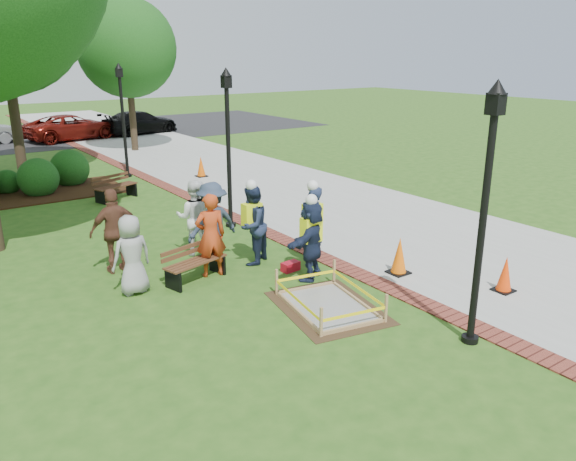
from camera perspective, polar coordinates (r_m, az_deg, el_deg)
ground at (r=11.12m, az=1.49°, el=-6.91°), size 100.00×100.00×0.00m
sidewalk at (r=21.70m, az=-3.80°, el=5.36°), size 6.00×60.00×0.02m
brick_edging at (r=20.23m, az=-11.67°, el=4.13°), size 0.50×60.00×0.03m
mulch_bed at (r=20.82m, az=-25.99°, el=3.09°), size 7.00×3.00×0.05m
parking_lot at (r=35.89m, az=-25.64°, el=8.57°), size 36.00×12.00×0.01m
wet_concrete_pad at (r=10.65m, az=4.11°, el=-6.72°), size 2.11×2.58×0.55m
bench_near at (r=12.00m, az=-9.35°, el=-3.98°), size 1.48×0.81×0.76m
bench_far at (r=19.25m, az=-17.06°, el=3.77°), size 1.54×0.96×0.79m
cone_front at (r=12.08m, az=21.18°, el=-4.24°), size 0.38×0.38×0.75m
cone_back at (r=12.38m, az=11.23°, el=-2.62°), size 0.42×0.42×0.84m
cone_far at (r=22.04m, az=-8.82°, el=6.38°), size 0.41×0.41×0.80m
toolbox at (r=12.43m, az=0.25°, el=-3.67°), size 0.43×0.27×0.20m
lamp_near at (r=9.17m, az=19.41°, el=3.14°), size 0.28×0.28×4.26m
lamp_mid at (r=15.14m, az=-6.11°, el=9.44°), size 0.28×0.28×4.26m
lamp_far at (r=22.41m, az=-16.47°, el=11.48°), size 0.28×0.28×4.26m
tree_back at (r=23.55m, az=-27.24°, el=19.15°), size 5.81×5.81×8.89m
tree_right at (r=28.58m, az=-16.05°, el=17.39°), size 4.60×4.60×7.12m
shrub_c at (r=20.87m, az=-23.85°, el=3.35°), size 1.35×1.35×1.35m
shrub_d at (r=22.07m, az=-21.14°, el=4.38°), size 1.39×1.39×1.39m
shrub_e at (r=21.61m, az=-26.49°, el=3.45°), size 0.87×0.87×0.87m
casual_person_a at (r=11.49m, az=-15.59°, el=-2.40°), size 0.55×0.38×1.62m
casual_person_b at (r=12.02m, az=-7.87°, el=-0.50°), size 0.64×0.48×1.82m
casual_person_c at (r=13.39m, az=-9.45°, el=1.30°), size 0.69×0.63×1.81m
casual_person_d at (r=12.68m, az=-17.14°, el=-0.06°), size 0.61×0.41×1.87m
casual_person_e at (r=12.73m, az=-7.67°, el=0.70°), size 0.63×0.44×1.89m
hivis_worker_a at (r=11.77m, az=2.35°, el=-0.69°), size 0.65×0.59×1.85m
hivis_worker_b at (r=12.58m, az=2.47°, el=0.74°), size 0.67×0.67×1.95m
hivis_worker_c at (r=12.63m, az=-3.68°, el=0.80°), size 0.69×0.63×1.95m
parked_car_c at (r=33.57m, az=-20.98°, el=8.60°), size 2.89×4.92×1.50m
parked_car_d at (r=34.88m, az=-14.72°, el=9.49°), size 2.93×4.80×1.46m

